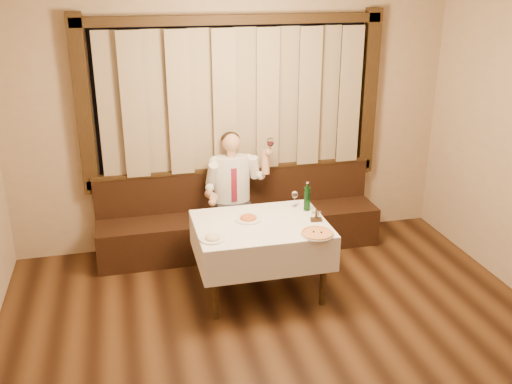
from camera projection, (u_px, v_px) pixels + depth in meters
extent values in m
cube|color=silver|center=(335.00, 12.00, 3.21)|extent=(5.00, 6.00, 0.01)
cube|color=tan|center=(233.00, 125.00, 6.43)|extent=(5.00, 0.01, 2.80)
cube|color=black|center=(233.00, 99.00, 6.31)|extent=(3.00, 0.02, 1.60)
cube|color=orange|center=(171.00, 129.00, 6.25)|extent=(0.50, 0.01, 0.40)
cube|color=black|center=(235.00, 173.00, 6.58)|extent=(3.30, 0.12, 0.10)
cube|color=black|center=(233.00, 19.00, 5.97)|extent=(3.30, 0.12, 0.10)
cube|color=black|center=(83.00, 107.00, 5.92)|extent=(0.16, 0.12, 1.90)
cube|color=black|center=(369.00, 93.00, 6.62)|extent=(0.16, 0.12, 1.90)
cube|color=#8D775A|center=(235.00, 101.00, 6.22)|extent=(2.90, 0.08, 1.55)
cube|color=black|center=(240.00, 231.00, 6.57)|extent=(3.20, 0.60, 0.45)
cube|color=black|center=(235.00, 187.00, 6.62)|extent=(3.20, 0.12, 0.45)
cube|color=black|center=(235.00, 168.00, 6.53)|extent=(3.20, 0.14, 0.04)
cylinder|color=black|center=(215.00, 285.00, 5.18)|extent=(0.06, 0.06, 0.71)
cylinder|color=black|center=(323.00, 272.00, 5.41)|extent=(0.06, 0.06, 0.71)
cylinder|color=black|center=(203.00, 249.00, 5.85)|extent=(0.06, 0.06, 0.71)
cylinder|color=black|center=(300.00, 239.00, 6.08)|extent=(0.06, 0.06, 0.71)
cube|color=black|center=(261.00, 225.00, 5.50)|extent=(1.20, 0.90, 0.04)
cube|color=white|center=(261.00, 223.00, 5.49)|extent=(1.26, 0.96, 0.01)
cube|color=white|center=(274.00, 262.00, 5.12)|extent=(1.26, 0.01, 0.35)
cube|color=white|center=(250.00, 220.00, 5.99)|extent=(1.26, 0.01, 0.35)
cube|color=white|center=(197.00, 246.00, 5.41)|extent=(0.01, 0.96, 0.35)
cube|color=white|center=(322.00, 233.00, 5.69)|extent=(0.01, 0.96, 0.35)
cylinder|color=white|center=(317.00, 234.00, 5.24)|extent=(0.31, 0.31, 0.01)
cylinder|color=#C64C1D|center=(317.00, 233.00, 5.23)|extent=(0.29, 0.29, 0.01)
torus|color=tan|center=(317.00, 233.00, 5.23)|extent=(0.30, 0.30, 0.02)
sphere|color=black|center=(314.00, 232.00, 5.24)|extent=(0.02, 0.02, 0.02)
sphere|color=black|center=(321.00, 232.00, 5.23)|extent=(0.02, 0.02, 0.02)
cylinder|color=white|center=(248.00, 219.00, 5.55)|extent=(0.27, 0.27, 0.02)
ellipsoid|color=#B3541C|center=(248.00, 215.00, 5.53)|extent=(0.17, 0.17, 0.07)
cylinder|color=white|center=(213.00, 239.00, 5.14)|extent=(0.23, 0.23, 0.01)
ellipsoid|color=#D2B988|center=(212.00, 235.00, 5.12)|extent=(0.14, 0.14, 0.06)
cylinder|color=#0E4214|center=(307.00, 199.00, 5.74)|extent=(0.07, 0.07, 0.24)
cylinder|color=#0E4214|center=(308.00, 186.00, 5.69)|extent=(0.03, 0.03, 0.06)
cylinder|color=silver|center=(308.00, 183.00, 5.68)|extent=(0.03, 0.03, 0.01)
cylinder|color=white|center=(294.00, 206.00, 5.87)|extent=(0.06, 0.06, 0.01)
cylinder|color=white|center=(294.00, 202.00, 5.86)|extent=(0.01, 0.01, 0.09)
ellipsoid|color=white|center=(295.00, 195.00, 5.83)|extent=(0.06, 0.06, 0.08)
cube|color=black|center=(316.00, 219.00, 5.52)|extent=(0.11, 0.06, 0.04)
cube|color=black|center=(316.00, 214.00, 5.50)|extent=(0.02, 0.05, 0.08)
cylinder|color=white|center=(313.00, 216.00, 5.50)|extent=(0.03, 0.03, 0.06)
cylinder|color=silver|center=(313.00, 213.00, 5.49)|extent=(0.03, 0.03, 0.01)
cylinder|color=white|center=(319.00, 216.00, 5.51)|extent=(0.03, 0.03, 0.06)
cylinder|color=silver|center=(319.00, 212.00, 5.50)|extent=(0.03, 0.03, 0.01)
cube|color=black|center=(235.00, 211.00, 6.34)|extent=(0.38, 0.43, 0.15)
cube|color=black|center=(230.00, 245.00, 6.23)|extent=(0.11, 0.12, 0.45)
cube|color=black|center=(248.00, 243.00, 6.28)|extent=(0.11, 0.12, 0.45)
ellipsoid|color=white|center=(232.00, 179.00, 6.35)|extent=(0.40, 0.25, 0.52)
cube|color=maroon|center=(234.00, 185.00, 6.24)|extent=(0.06, 0.01, 0.38)
cylinder|color=tan|center=(231.00, 153.00, 6.24)|extent=(0.10, 0.10, 0.08)
sphere|color=tan|center=(231.00, 142.00, 6.19)|extent=(0.20, 0.20, 0.20)
ellipsoid|color=black|center=(231.00, 139.00, 6.21)|extent=(0.21, 0.21, 0.16)
sphere|color=white|center=(214.00, 162.00, 6.23)|extent=(0.12, 0.12, 0.12)
sphere|color=white|center=(248.00, 159.00, 6.31)|extent=(0.12, 0.12, 0.12)
sphere|color=tan|center=(212.00, 203.00, 5.96)|extent=(0.08, 0.08, 0.08)
sphere|color=tan|center=(269.00, 152.00, 6.16)|extent=(0.09, 0.09, 0.09)
cylinder|color=white|center=(270.00, 149.00, 6.12)|extent=(0.01, 0.01, 0.11)
ellipsoid|color=white|center=(270.00, 142.00, 6.09)|extent=(0.08, 0.08, 0.10)
ellipsoid|color=#4C070F|center=(270.00, 143.00, 6.10)|extent=(0.06, 0.06, 0.06)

